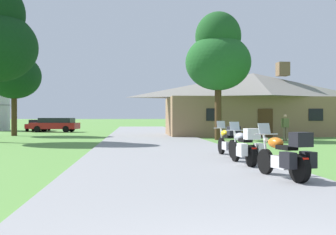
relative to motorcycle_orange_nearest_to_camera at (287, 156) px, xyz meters
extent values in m
plane|color=#56893D|center=(-2.20, 13.91, -0.61)|extent=(500.00, 500.00, 0.00)
cube|color=gray|center=(-2.20, 11.91, -0.58)|extent=(6.40, 80.00, 0.06)
cylinder|color=black|center=(-0.21, 0.94, -0.23)|extent=(0.24, 0.65, 0.64)
cylinder|color=black|center=(0.10, -0.47, -0.23)|extent=(0.29, 0.66, 0.64)
cube|color=silver|center=(-0.05, 0.22, -0.17)|extent=(0.37, 0.60, 0.30)
ellipsoid|color=orange|center=(-0.10, 0.47, 0.28)|extent=(0.40, 0.57, 0.26)
cube|color=black|center=(-0.01, 0.02, 0.19)|extent=(0.39, 0.57, 0.10)
cylinder|color=silver|center=(-0.20, 0.90, 0.47)|extent=(0.65, 0.17, 0.03)
cylinder|color=silver|center=(-0.21, 0.94, 0.13)|extent=(0.11, 0.24, 0.73)
cube|color=#B2BCC6|center=(-0.22, 1.00, 0.61)|extent=(0.34, 0.18, 0.27)
sphere|color=silver|center=(-0.20, 0.90, 0.33)|extent=(0.11, 0.11, 0.11)
cube|color=black|center=(0.11, -0.52, 0.41)|extent=(0.47, 0.44, 0.32)
cube|color=red|center=(0.15, -0.68, 0.00)|extent=(0.14, 0.06, 0.06)
cylinder|color=silver|center=(0.17, -0.12, -0.33)|extent=(0.19, 0.55, 0.07)
cube|color=black|center=(-0.16, -0.47, -0.05)|extent=(0.28, 0.43, 0.36)
cube|color=black|center=(0.34, -0.36, -0.05)|extent=(0.28, 0.43, 0.36)
cylinder|color=black|center=(-0.24, 3.90, -0.23)|extent=(0.16, 0.65, 0.64)
cylinder|color=black|center=(-0.12, 2.47, -0.23)|extent=(0.20, 0.65, 0.64)
cube|color=silver|center=(-0.18, 3.16, -0.17)|extent=(0.30, 0.58, 0.30)
ellipsoid|color=#B2B5BC|center=(-0.20, 3.42, 0.28)|extent=(0.34, 0.54, 0.26)
cube|color=black|center=(-0.16, 2.97, 0.19)|extent=(0.32, 0.54, 0.10)
cylinder|color=silver|center=(-0.23, 3.86, 0.47)|extent=(0.66, 0.08, 0.03)
cylinder|color=silver|center=(-0.24, 3.90, 0.13)|extent=(0.08, 0.24, 0.73)
cube|color=#B2BCC6|center=(-0.24, 3.96, 0.61)|extent=(0.33, 0.13, 0.27)
sphere|color=silver|center=(-0.23, 3.86, 0.33)|extent=(0.11, 0.11, 0.11)
cube|color=silver|center=(-0.12, 2.42, 0.41)|extent=(0.43, 0.39, 0.32)
cube|color=red|center=(-0.10, 2.25, 0.00)|extent=(0.14, 0.04, 0.06)
cylinder|color=silver|center=(-0.01, 2.80, -0.33)|extent=(0.11, 0.55, 0.07)
cube|color=silver|center=(-0.39, 2.50, -0.05)|extent=(0.23, 0.41, 0.36)
cube|color=silver|center=(0.13, 2.54, -0.05)|extent=(0.23, 0.41, 0.36)
cylinder|color=black|center=(-0.12, 6.51, -0.23)|extent=(0.16, 0.65, 0.64)
cylinder|color=black|center=(-0.01, 5.08, -0.23)|extent=(0.20, 0.65, 0.64)
cube|color=silver|center=(-0.06, 5.77, -0.17)|extent=(0.30, 0.58, 0.30)
ellipsoid|color=gold|center=(-0.08, 6.03, 0.28)|extent=(0.34, 0.54, 0.26)
cube|color=black|center=(-0.05, 5.57, 0.19)|extent=(0.32, 0.54, 0.10)
cylinder|color=silver|center=(-0.11, 6.47, 0.47)|extent=(0.66, 0.08, 0.03)
cylinder|color=silver|center=(-0.12, 6.51, 0.13)|extent=(0.08, 0.24, 0.73)
cube|color=#B2BCC6|center=(-0.12, 6.57, 0.61)|extent=(0.33, 0.13, 0.27)
sphere|color=silver|center=(-0.11, 6.47, 0.33)|extent=(0.11, 0.11, 0.11)
cube|color=black|center=(0.00, 5.03, 0.41)|extent=(0.43, 0.39, 0.32)
cube|color=red|center=(0.01, 4.86, 0.00)|extent=(0.14, 0.04, 0.06)
cylinder|color=silver|center=(0.11, 5.41, -0.33)|extent=(0.11, 0.55, 0.07)
cube|color=#896B4C|center=(6.12, 23.06, 0.91)|extent=(13.67, 6.05, 3.03)
pyramid|color=gray|center=(6.12, 23.06, 3.42)|extent=(14.49, 6.41, 1.99)
cube|color=brown|center=(8.58, 23.06, 4.77)|extent=(0.90, 0.90, 1.10)
cube|color=#472D19|center=(6.12, 20.01, 0.44)|extent=(1.10, 0.08, 2.10)
cube|color=black|center=(2.29, 20.01, 1.06)|extent=(1.10, 0.06, 0.90)
cube|color=black|center=(9.94, 20.01, 1.06)|extent=(1.10, 0.06, 0.90)
cylinder|color=#75664C|center=(6.13, 15.95, -0.18)|extent=(0.14, 0.14, 0.86)
cylinder|color=#75664C|center=(5.96, 15.92, -0.18)|extent=(0.14, 0.14, 0.86)
cube|color=#5B6638|center=(6.05, 15.93, 0.53)|extent=(0.39, 0.28, 0.56)
cylinder|color=#5B6638|center=(6.27, 15.97, 0.51)|extent=(0.09, 0.09, 0.58)
cylinder|color=#5B6638|center=(5.82, 15.89, 0.51)|extent=(0.09, 0.09, 0.58)
sphere|color=tan|center=(6.05, 15.93, 0.95)|extent=(0.21, 0.21, 0.21)
cylinder|color=#422D19|center=(-12.94, 24.31, 1.18)|extent=(0.44, 0.44, 3.58)
ellipsoid|color=#0F3314|center=(-12.94, 24.31, 4.14)|extent=(4.22, 4.22, 3.59)
ellipsoid|color=black|center=(-12.94, 24.31, 5.82)|extent=(2.95, 2.95, 3.16)
cylinder|color=#422D19|center=(2.02, 17.22, 1.34)|extent=(0.44, 0.44, 3.89)
ellipsoid|color=#1E5623|center=(2.02, 17.22, 4.46)|extent=(4.28, 4.28, 3.64)
ellipsoid|color=#1B4E20|center=(2.02, 17.22, 6.17)|extent=(3.00, 3.00, 3.21)
cube|color=maroon|center=(-11.20, 32.06, 0.01)|extent=(4.85, 2.62, 0.60)
cube|color=black|center=(-11.00, 32.02, 0.55)|extent=(3.45, 2.16, 0.48)
cylinder|color=black|center=(-12.75, 31.48, -0.29)|extent=(0.67, 0.33, 0.64)
cylinder|color=black|center=(-12.46, 33.14, -0.29)|extent=(0.67, 0.33, 0.64)
cylinder|color=black|center=(-9.94, 30.98, -0.29)|extent=(0.67, 0.33, 0.64)
cylinder|color=black|center=(-9.65, 32.64, -0.29)|extent=(0.67, 0.33, 0.64)
cube|color=maroon|center=(-13.43, 34.99, -0.06)|extent=(1.88, 4.22, 0.46)
cube|color=black|center=(-13.43, 35.09, 0.38)|extent=(1.64, 1.90, 0.42)
cylinder|color=black|center=(-14.29, 36.29, -0.29)|extent=(0.23, 0.64, 0.64)
cylinder|color=black|center=(-12.60, 36.30, -0.29)|extent=(0.23, 0.64, 0.64)
cylinder|color=black|center=(-14.27, 33.68, -0.29)|extent=(0.23, 0.64, 0.64)
cylinder|color=black|center=(-12.57, 33.70, -0.29)|extent=(0.23, 0.64, 0.64)
camera|label=1|loc=(-3.59, -9.26, 0.92)|focal=43.94mm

